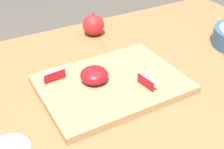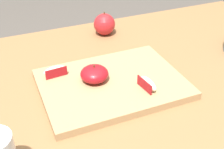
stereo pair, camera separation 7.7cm
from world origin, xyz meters
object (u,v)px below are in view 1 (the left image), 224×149
apple_wedge_near_knife (149,81)px  apple_wedge_front (53,75)px  whole_apple_crimson (93,25)px  cutting_board (112,84)px  apple_half_skin_up (94,75)px

apple_wedge_near_knife → apple_wedge_front: size_ratio=1.01×
apple_wedge_near_knife → whole_apple_crimson: size_ratio=0.78×
cutting_board → whole_apple_crimson: 0.33m
apple_half_skin_up → apple_wedge_front: 0.11m
whole_apple_crimson → apple_wedge_near_knife: bearing=-94.6°
cutting_board → apple_wedge_near_knife: bearing=-42.6°
apple_wedge_near_knife → whole_apple_crimson: whole_apple_crimson is taller
apple_wedge_front → whole_apple_crimson: 0.32m
apple_half_skin_up → whole_apple_crimson: size_ratio=0.89×
apple_wedge_near_knife → apple_wedge_front: bearing=143.5°
whole_apple_crimson → cutting_board: bearing=-108.1°
apple_half_skin_up → apple_wedge_front: size_ratio=1.15×
cutting_board → apple_wedge_front: apple_wedge_front is taller
apple_half_skin_up → apple_wedge_near_knife: bearing=-37.1°
cutting_board → whole_apple_crimson: bearing=71.9°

